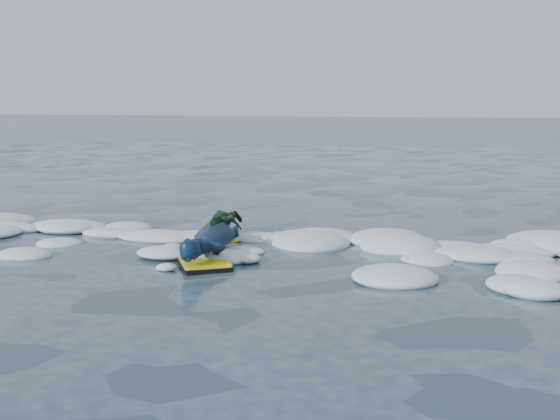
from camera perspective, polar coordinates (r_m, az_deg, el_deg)
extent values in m
plane|color=#1D2C45|center=(8.75, -2.88, -4.62)|extent=(120.00, 120.00, 0.00)
cube|color=black|center=(8.91, -6.31, -4.17)|extent=(1.04, 1.24, 0.05)
cube|color=yellow|center=(8.90, -6.32, -3.93)|extent=(1.01, 1.21, 0.02)
imported|color=navy|center=(9.09, -5.82, -2.57)|extent=(0.63, 1.65, 0.39)
cube|color=black|center=(9.99, -4.93, -2.71)|extent=(0.69, 0.87, 0.04)
cube|color=yellow|center=(9.98, -4.94, -2.56)|extent=(0.67, 0.85, 0.01)
cube|color=#174AAE|center=(9.98, -4.94, -2.51)|extent=(0.42, 0.72, 0.00)
imported|color=black|center=(10.13, -4.60, -1.32)|extent=(0.64, 1.18, 0.43)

